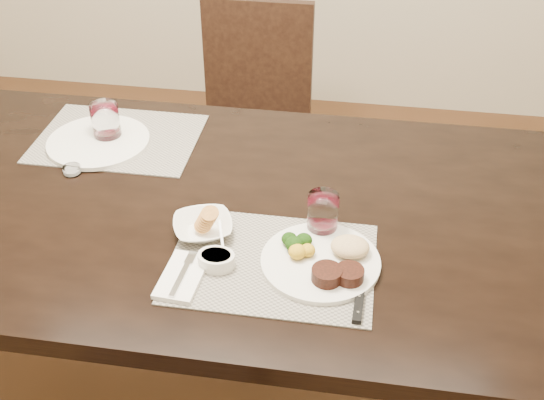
% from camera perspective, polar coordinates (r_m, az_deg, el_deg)
% --- Properties ---
extents(ground_plane, '(4.50, 4.50, 0.00)m').
position_cam_1_polar(ground_plane, '(2.27, -5.70, -15.47)').
color(ground_plane, '#402614').
rests_on(ground_plane, ground).
extents(dining_table, '(2.00, 1.00, 0.75)m').
position_cam_1_polar(dining_table, '(1.80, -6.95, -2.16)').
color(dining_table, black).
rests_on(dining_table, ground).
extents(chair_far, '(0.42, 0.42, 0.90)m').
position_cam_1_polar(chair_far, '(2.64, -1.55, 7.53)').
color(chair_far, black).
rests_on(chair_far, ground).
extents(placemat_near, '(0.46, 0.34, 0.00)m').
position_cam_1_polar(placemat_near, '(1.55, 0.02, -5.29)').
color(placemat_near, gray).
rests_on(placemat_near, dining_table).
extents(placemat_far, '(0.46, 0.34, 0.00)m').
position_cam_1_polar(placemat_far, '(2.03, -12.75, 5.05)').
color(placemat_far, gray).
rests_on(placemat_far, dining_table).
extents(dinner_plate, '(0.27, 0.27, 0.05)m').
position_cam_1_polar(dinner_plate, '(1.53, 4.55, -5.02)').
color(dinner_plate, silver).
rests_on(dinner_plate, placemat_near).
extents(napkin_fork, '(0.10, 0.16, 0.02)m').
position_cam_1_polar(napkin_fork, '(1.51, -7.50, -6.33)').
color(napkin_fork, white).
rests_on(napkin_fork, placemat_near).
extents(steak_knife, '(0.02, 0.22, 0.01)m').
position_cam_1_polar(steak_knife, '(1.47, 7.30, -8.11)').
color(steak_knife, silver).
rests_on(steak_knife, placemat_near).
extents(cracker_bowl, '(0.18, 0.18, 0.06)m').
position_cam_1_polar(cracker_bowl, '(1.62, -5.80, -2.22)').
color(cracker_bowl, silver).
rests_on(cracker_bowl, placemat_near).
extents(sauce_ramekin, '(0.08, 0.13, 0.07)m').
position_cam_1_polar(sauce_ramekin, '(1.53, -4.69, -4.98)').
color(sauce_ramekin, silver).
rests_on(sauce_ramekin, placemat_near).
extents(wine_glass_near, '(0.07, 0.07, 0.10)m').
position_cam_1_polar(wine_glass_near, '(1.61, 4.26, -1.29)').
color(wine_glass_near, silver).
rests_on(wine_glass_near, placemat_near).
extents(far_plate, '(0.29, 0.29, 0.01)m').
position_cam_1_polar(far_plate, '(2.01, -14.32, 4.75)').
color(far_plate, silver).
rests_on(far_plate, placemat_far).
extents(wine_glass_far, '(0.08, 0.08, 0.11)m').
position_cam_1_polar(wine_glass_far, '(2.01, -13.71, 6.22)').
color(wine_glass_far, silver).
rests_on(wine_glass_far, placemat_far).
extents(salt_cellar, '(0.05, 0.05, 0.02)m').
position_cam_1_polar(salt_cellar, '(1.91, -16.39, 2.40)').
color(salt_cellar, silver).
rests_on(salt_cellar, dining_table).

